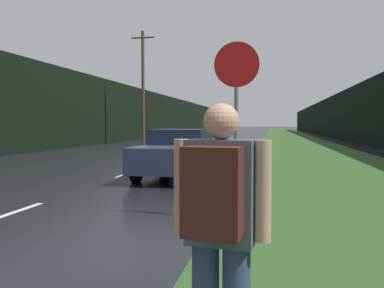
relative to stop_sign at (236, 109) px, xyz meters
The scene contains 10 objects.
grass_verge 32.04m from the stop_sign, 85.23° to the left, with size 6.00×240.00×0.02m, color #2D5123.
lane_stripe_c 7.52m from the stop_sign, 122.67° to the left, with size 0.12×3.00×0.01m, color silver.
lane_stripe_d 13.84m from the stop_sign, 106.68° to the left, with size 0.12×3.00×0.01m, color silver.
lane_stripe_e 20.60m from the stop_sign, 101.06° to the left, with size 0.12×3.00×0.01m, color silver.
treeline_far_side 44.02m from the stop_sign, 107.90° to the left, with size 2.00×140.00×5.22m, color black.
treeline_near_side 42.77m from the stop_sign, 78.32° to the left, with size 2.00×140.00×5.00m, color black.
utility_pole_far 25.39m from the stop_sign, 111.35° to the left, with size 1.80×0.24×8.71m.
stop_sign is the anchor object (origin of this frame).
hitchhiker_with_backpack 4.39m from the stop_sign, 86.41° to the right, with size 0.59×0.44×1.69m.
car_passing_near 5.83m from the stop_sign, 111.94° to the left, with size 1.95×4.76×1.42m.
Camera 1 is at (4.50, 1.48, 1.57)m, focal length 38.00 mm.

